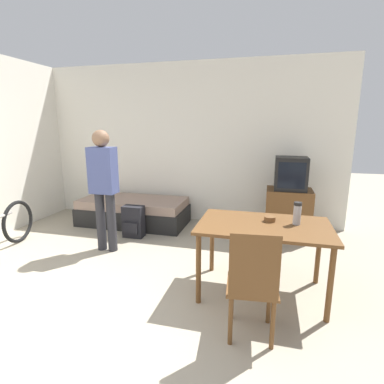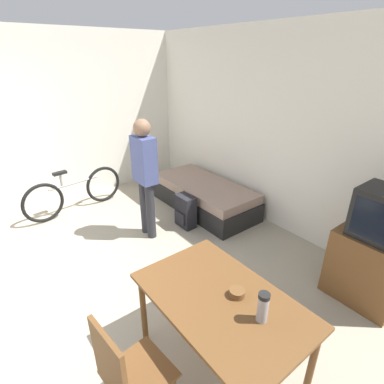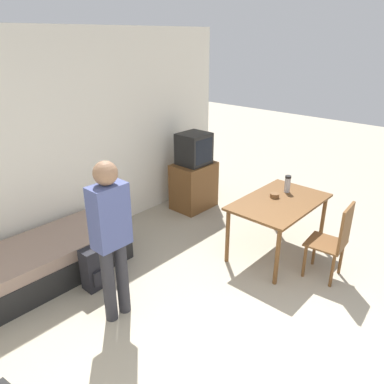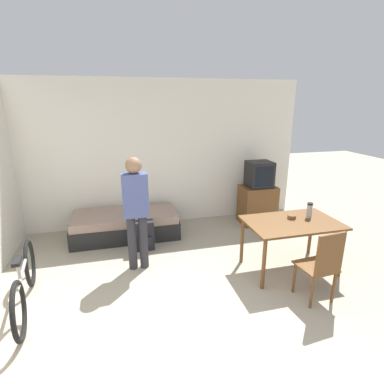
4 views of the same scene
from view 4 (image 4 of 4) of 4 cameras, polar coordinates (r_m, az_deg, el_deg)
ground_plane at (r=3.15m, az=3.05°, el=-30.24°), size 20.00×20.00×0.00m
wall_back at (r=5.67m, az=-7.36°, el=7.11°), size 5.69×0.06×2.70m
daybed at (r=5.44m, az=-12.55°, el=-6.07°), size 1.82×0.84×0.44m
tv at (r=5.93m, az=12.42°, el=-0.78°), size 0.66×0.49×1.22m
dining_table at (r=4.36m, az=18.47°, el=-6.38°), size 1.27×0.80×0.73m
wooden_chair at (r=3.85m, az=23.55°, el=-12.44°), size 0.43×0.43×0.93m
bicycle at (r=4.05m, az=-29.25°, el=-14.90°), size 0.26×1.60×0.72m
person_standing at (r=4.14m, az=-10.66°, el=-2.71°), size 0.34×0.22×1.61m
thermos_flask at (r=4.51m, az=21.49°, el=-3.10°), size 0.08×0.08×0.22m
mate_bowl at (r=4.43m, az=18.47°, el=-4.49°), size 0.11×0.11×0.05m
backpack at (r=4.91m, az=-9.08°, el=-8.19°), size 0.31×0.21×0.48m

